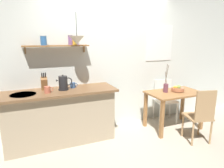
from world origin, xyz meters
TOP-DOWN VIEW (x-y plane):
  - ground_plane at (0.00, 0.00)m, footprint 14.00×14.00m
  - back_wall at (0.20, 0.65)m, footprint 6.80×0.11m
  - kitchen_counter at (-1.00, 0.32)m, footprint 1.83×0.63m
  - wall_shelf at (-0.89, 0.49)m, footprint 1.05×0.20m
  - dining_table at (1.11, 0.03)m, footprint 1.03×0.63m
  - dining_chair_near at (1.13, -0.61)m, footprint 0.47×0.47m
  - dining_chair_far at (1.17, 0.41)m, footprint 0.50×0.47m
  - fruit_bowl at (1.19, 0.05)m, footprint 0.25×0.25m
  - twig_vase at (0.94, 0.09)m, footprint 0.10×0.09m
  - electric_kettle at (-0.93, 0.32)m, footprint 0.26×0.17m
  - knife_block at (-1.22, 0.44)m, footprint 0.10×0.17m
  - coffee_mug_by_sink at (-1.19, 0.22)m, footprint 0.14×0.09m
  - coffee_mug_spare at (-0.76, 0.40)m, footprint 0.13×0.09m
  - pendant_lamp at (-0.70, 0.24)m, footprint 0.24×0.24m

SIDE VIEW (x-z plane):
  - ground_plane at x=0.00m, z-range 0.00..0.00m
  - kitchen_counter at x=-1.00m, z-range 0.01..0.92m
  - dining_chair_far at x=1.17m, z-range 0.07..0.94m
  - dining_chair_near at x=1.13m, z-range 0.04..0.98m
  - dining_table at x=1.11m, z-range 0.24..0.97m
  - fruit_bowl at x=1.19m, z-range 0.71..0.85m
  - twig_vase at x=0.94m, z-range 0.56..1.09m
  - coffee_mug_spare at x=-0.76m, z-range 0.91..1.00m
  - coffee_mug_by_sink at x=-1.19m, z-range 0.91..1.02m
  - knife_block at x=-1.22m, z-range 0.88..1.17m
  - electric_kettle at x=-0.93m, z-range 0.90..1.15m
  - back_wall at x=0.20m, z-range 0.00..2.70m
  - wall_shelf at x=-0.89m, z-range 1.51..1.81m
  - pendant_lamp at x=-0.70m, z-range 1.47..1.95m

